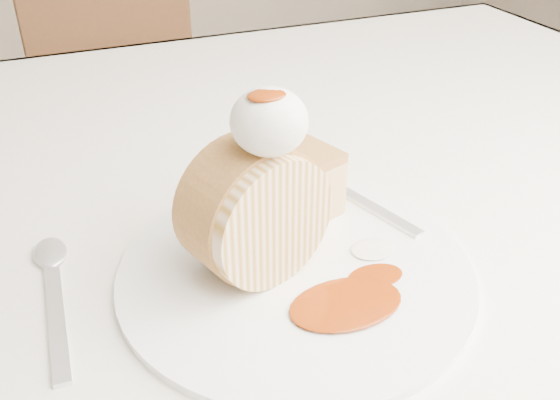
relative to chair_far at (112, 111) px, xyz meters
name	(u,v)px	position (x,y,z in m)	size (l,w,h in m)	color
table	(236,222)	(0.03, -0.90, 0.21)	(1.40, 0.90, 0.75)	white
chair_far	(112,111)	(0.00, 0.00, 0.00)	(0.41, 0.41, 0.78)	brown
plate	(296,272)	(0.01, -1.12, 0.31)	(0.30, 0.30, 0.01)	white
roulade_slice	(256,212)	(-0.02, -1.11, 0.37)	(0.11, 0.11, 0.06)	beige
cake_chunk	(298,188)	(0.04, -1.05, 0.34)	(0.07, 0.06, 0.05)	#A6753E
whipped_cream	(269,122)	(-0.01, -1.12, 0.45)	(0.06, 0.06, 0.05)	white
caramel_drizzle	(266,87)	(-0.02, -1.12, 0.47)	(0.03, 0.02, 0.01)	#802905
caramel_pool	(346,303)	(0.03, -1.18, 0.31)	(0.09, 0.06, 0.00)	#802905
fork	(369,206)	(0.11, -1.06, 0.31)	(0.02, 0.18, 0.00)	silver
spoon	(57,320)	(-0.18, -1.11, 0.31)	(0.03, 0.17, 0.00)	silver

